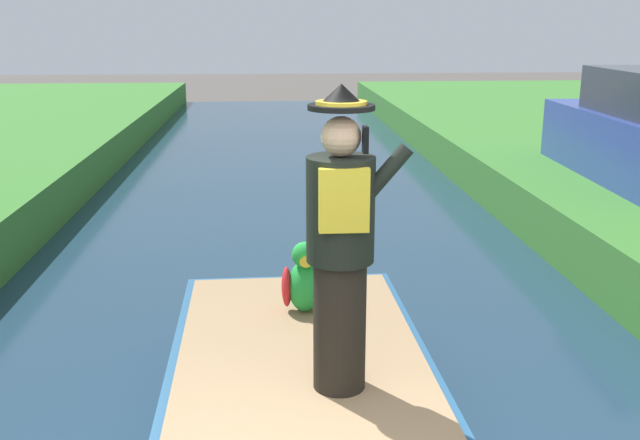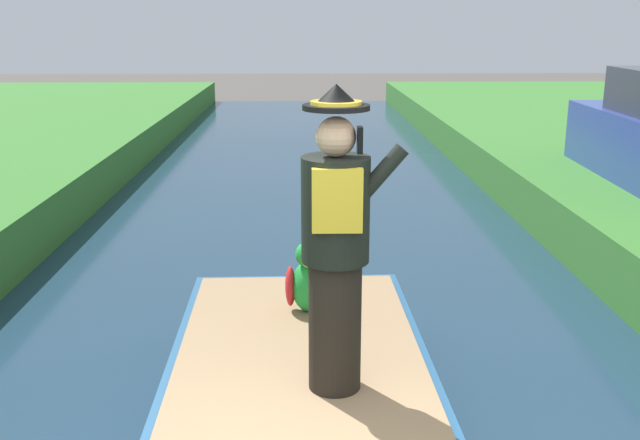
% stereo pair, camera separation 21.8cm
% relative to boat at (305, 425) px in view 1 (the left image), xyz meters
% --- Properties ---
extents(boat, '(1.87, 4.23, 0.61)m').
position_rel_boat_xyz_m(boat, '(0.00, 0.00, 0.00)').
color(boat, '#23517A').
rests_on(boat, canal_water).
extents(person_pirate, '(0.61, 0.42, 1.85)m').
position_rel_boat_xyz_m(person_pirate, '(0.21, -0.07, 1.23)').
color(person_pirate, black).
rests_on(person_pirate, boat).
extents(parrot_plush, '(0.36, 0.35, 0.57)m').
position_rel_boat_xyz_m(parrot_plush, '(0.06, 1.16, 0.55)').
color(parrot_plush, green).
rests_on(parrot_plush, boat).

